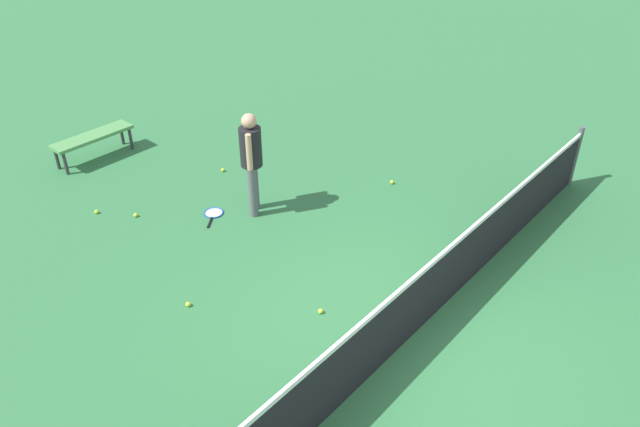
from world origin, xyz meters
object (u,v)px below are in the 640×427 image
(tennis_racket_near_player, at_px, (213,214))
(courtside_bench, at_px, (93,138))
(tennis_ball_near_player, at_px, (96,212))
(tennis_ball_stray_right, at_px, (321,311))
(tennis_ball_by_net, at_px, (188,304))
(tennis_ball_midcourt, at_px, (223,170))
(tennis_ball_baseline, at_px, (392,182))
(tennis_ball_stray_left, at_px, (136,215))
(player_near_side, at_px, (251,156))

(tennis_racket_near_player, height_order, courtside_bench, courtside_bench)
(tennis_ball_near_player, relative_size, tennis_ball_stray_right, 1.00)
(tennis_ball_by_net, bearing_deg, tennis_ball_near_player, -99.06)
(tennis_ball_midcourt, relative_size, tennis_ball_baseline, 1.00)
(tennis_ball_baseline, relative_size, tennis_ball_stray_left, 1.00)
(tennis_ball_near_player, height_order, tennis_ball_stray_right, same)
(tennis_ball_stray_left, bearing_deg, tennis_ball_stray_right, 93.37)
(tennis_ball_stray_left, bearing_deg, tennis_racket_near_player, 134.18)
(player_near_side, height_order, tennis_ball_midcourt, player_near_side)
(tennis_racket_near_player, bearing_deg, courtside_bench, -87.19)
(tennis_ball_by_net, height_order, tennis_ball_midcourt, same)
(tennis_ball_midcourt, xyz_separation_m, tennis_ball_stray_right, (1.68, 3.76, 0.00))
(tennis_ball_near_player, distance_m, tennis_ball_stray_right, 4.29)
(tennis_racket_near_player, height_order, tennis_ball_baseline, tennis_ball_baseline)
(tennis_ball_baseline, xyz_separation_m, tennis_ball_stray_left, (3.52, -2.48, 0.00))
(player_near_side, bearing_deg, tennis_ball_stray_right, 64.43)
(tennis_ball_stray_right, bearing_deg, tennis_ball_near_player, -82.38)
(tennis_racket_near_player, height_order, tennis_ball_near_player, tennis_ball_near_player)
(tennis_ball_by_net, bearing_deg, tennis_ball_stray_left, -109.33)
(tennis_racket_near_player, relative_size, tennis_ball_near_player, 8.63)
(tennis_racket_near_player, xyz_separation_m, tennis_ball_baseline, (-2.67, 1.61, 0.02))
(tennis_racket_near_player, xyz_separation_m, tennis_ball_stray_left, (0.85, -0.88, 0.02))
(tennis_racket_near_player, relative_size, tennis_ball_midcourt, 8.63)
(tennis_ball_stray_left, height_order, courtside_bench, courtside_bench)
(tennis_ball_near_player, height_order, tennis_ball_by_net, same)
(tennis_ball_by_net, relative_size, courtside_bench, 0.04)
(tennis_ball_midcourt, xyz_separation_m, tennis_ball_stray_left, (1.90, 0.06, 0.00))
(tennis_racket_near_player, bearing_deg, tennis_ball_baseline, 148.93)
(tennis_ball_midcourt, xyz_separation_m, tennis_ball_baseline, (-1.62, 2.55, 0.00))
(tennis_ball_near_player, distance_m, courtside_bench, 2.01)
(tennis_ball_baseline, distance_m, courtside_bench, 5.50)
(tennis_racket_near_player, distance_m, tennis_ball_midcourt, 1.41)
(player_near_side, relative_size, tennis_ball_baseline, 25.76)
(tennis_ball_near_player, relative_size, tennis_ball_baseline, 1.00)
(courtside_bench, bearing_deg, tennis_ball_baseline, 120.90)
(tennis_ball_stray_left, bearing_deg, tennis_ball_by_net, 70.67)
(tennis_ball_by_net, height_order, tennis_ball_baseline, same)
(tennis_ball_near_player, xyz_separation_m, tennis_ball_stray_right, (-0.57, 4.25, 0.00))
(tennis_racket_near_player, xyz_separation_m, tennis_ball_midcourt, (-1.04, -0.94, 0.02))
(tennis_ball_stray_right, xyz_separation_m, courtside_bench, (-0.48, -5.92, 0.38))
(tennis_ball_baseline, xyz_separation_m, courtside_bench, (2.82, -4.71, 0.38))
(tennis_ball_midcourt, relative_size, courtside_bench, 0.04)
(tennis_ball_near_player, distance_m, tennis_ball_stray_left, 0.66)
(courtside_bench, bearing_deg, tennis_ball_near_player, 57.66)
(tennis_ball_baseline, bearing_deg, tennis_ball_stray_right, 20.14)
(tennis_ball_stray_left, bearing_deg, tennis_ball_baseline, 144.78)
(player_near_side, height_order, tennis_racket_near_player, player_near_side)
(tennis_ball_near_player, xyz_separation_m, courtside_bench, (-1.05, -1.66, 0.38))
(tennis_ball_stray_left, height_order, tennis_ball_stray_right, same)
(tennis_ball_stray_right, bearing_deg, tennis_ball_by_net, -53.59)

